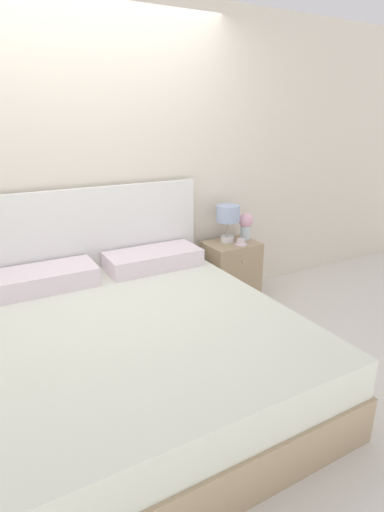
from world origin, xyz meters
name	(u,v)px	position (x,y,z in m)	size (l,w,h in m)	color
ground_plane	(98,322)	(0.00, 0.00, 0.00)	(12.00, 12.00, 0.00)	silver
wall_back	(82,170)	(0.00, 0.07, 1.30)	(8.00, 0.06, 2.60)	silver
bed	(137,345)	(0.00, -0.96, 0.29)	(1.87, 2.07, 1.18)	tan
nightstand	(231,272)	(1.26, -0.20, 0.29)	(0.48, 0.39, 0.59)	tan
table_lamp	(228,216)	(1.24, -0.15, 0.83)	(0.22, 0.22, 0.35)	white
flower_vase	(246,224)	(1.43, -0.17, 0.74)	(0.14, 0.14, 0.25)	silver
teacup	(241,242)	(1.30, -0.29, 0.61)	(0.12, 0.12, 0.05)	white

